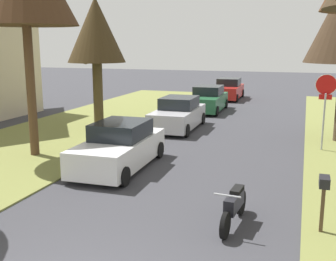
# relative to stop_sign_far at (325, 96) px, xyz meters

# --- Properties ---
(stop_sign_far) EXTENTS (0.81, 0.26, 2.97)m
(stop_sign_far) POSITION_rel_stop_sign_far_xyz_m (0.00, 0.00, 0.00)
(stop_sign_far) COLOR #9EA0A5
(stop_sign_far) RESTS_ON grass_verge_right
(street_tree_left_mid_b) EXTENTS (2.84, 2.84, 6.35)m
(street_tree_left_mid_b) POSITION_rel_stop_sign_far_xyz_m (-10.61, 1.61, 2.53)
(street_tree_left_mid_b) COLOR #4A3C23
(street_tree_left_mid_b) RESTS_ON grass_verge_left
(parked_sedan_white) EXTENTS (2.01, 4.43, 1.57)m
(parked_sedan_white) POSITION_rel_stop_sign_far_xyz_m (-6.60, -4.59, -1.47)
(parked_sedan_white) COLOR white
(parked_sedan_white) RESTS_ON ground
(parked_sedan_silver) EXTENTS (2.01, 4.43, 1.57)m
(parked_sedan_silver) POSITION_rel_stop_sign_far_xyz_m (-6.65, 2.41, -1.47)
(parked_sedan_silver) COLOR #BCBCC1
(parked_sedan_silver) RESTS_ON ground
(parked_sedan_green) EXTENTS (2.01, 4.43, 1.57)m
(parked_sedan_green) POSITION_rel_stop_sign_far_xyz_m (-6.51, 8.33, -1.47)
(parked_sedan_green) COLOR #28663D
(parked_sedan_green) RESTS_ON ground
(parked_sedan_red) EXTENTS (2.01, 4.43, 1.57)m
(parked_sedan_red) POSITION_rel_stop_sign_far_xyz_m (-6.34, 14.63, -1.47)
(parked_sedan_red) COLOR red
(parked_sedan_red) RESTS_ON ground
(parked_motorcycle) EXTENTS (0.60, 2.05, 0.97)m
(parked_motorcycle) POSITION_rel_stop_sign_far_xyz_m (-2.14, -7.96, -1.71)
(parked_motorcycle) COLOR black
(parked_motorcycle) RESTS_ON ground
(curbside_mailbox) EXTENTS (0.22, 0.44, 1.27)m
(curbside_mailbox) POSITION_rel_stop_sign_far_xyz_m (-0.23, -7.79, -1.14)
(curbside_mailbox) COLOR brown
(curbside_mailbox) RESTS_ON grass_verge_right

